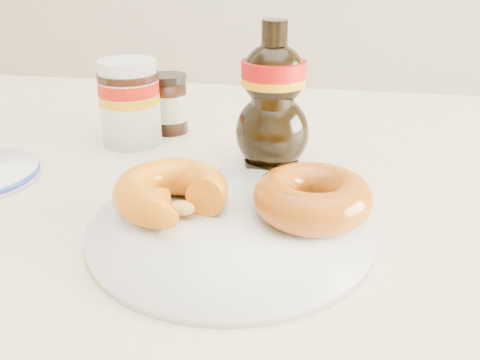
% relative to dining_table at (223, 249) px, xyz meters
% --- Properties ---
extents(dining_table, '(1.40, 0.90, 0.75)m').
position_rel_dining_table_xyz_m(dining_table, '(0.00, 0.00, 0.00)').
color(dining_table, '#FBEABF').
rests_on(dining_table, ground).
extents(plate, '(0.26, 0.26, 0.01)m').
position_rel_dining_table_xyz_m(plate, '(0.03, -0.11, 0.09)').
color(plate, white).
rests_on(plate, dining_table).
extents(donut_bitten, '(0.12, 0.12, 0.04)m').
position_rel_dining_table_xyz_m(donut_bitten, '(-0.03, -0.09, 0.12)').
color(donut_bitten, '#CB810B').
rests_on(donut_bitten, plate).
extents(donut_whole, '(0.12, 0.12, 0.04)m').
position_rel_dining_table_xyz_m(donut_whole, '(0.10, -0.08, 0.12)').
color(donut_whole, '#8B3A09').
rests_on(donut_whole, plate).
extents(nutella_jar, '(0.08, 0.08, 0.11)m').
position_rel_dining_table_xyz_m(nutella_jar, '(-0.15, 0.11, 0.14)').
color(nutella_jar, white).
rests_on(nutella_jar, dining_table).
extents(syrup_bottle, '(0.11, 0.10, 0.17)m').
position_rel_dining_table_xyz_m(syrup_bottle, '(0.05, 0.07, 0.17)').
color(syrup_bottle, black).
rests_on(syrup_bottle, dining_table).
extents(dark_jar, '(0.05, 0.05, 0.08)m').
position_rel_dining_table_xyz_m(dark_jar, '(-0.11, 0.17, 0.12)').
color(dark_jar, black).
rests_on(dark_jar, dining_table).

